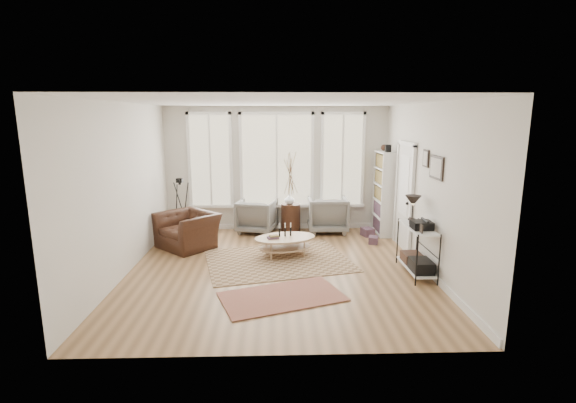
{
  "coord_description": "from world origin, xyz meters",
  "views": [
    {
      "loc": [
        -0.04,
        -7.04,
        2.66
      ],
      "look_at": [
        0.2,
        0.6,
        1.1
      ],
      "focal_mm": 26.0,
      "sensor_mm": 36.0,
      "label": 1
    }
  ],
  "objects_px": {
    "coffee_table": "(285,241)",
    "armchair_left": "(257,216)",
    "low_shelf": "(417,245)",
    "side_table": "(291,194)",
    "bookcase": "(384,193)",
    "armchair_right": "(327,214)",
    "accent_chair": "(188,230)"
  },
  "relations": [
    {
      "from": "armchair_left",
      "to": "armchair_right",
      "type": "distance_m",
      "value": 1.65
    },
    {
      "from": "bookcase",
      "to": "armchair_left",
      "type": "xyz_separation_m",
      "value": [
        -2.9,
        0.21,
        -0.57
      ]
    },
    {
      "from": "armchair_left",
      "to": "side_table",
      "type": "xyz_separation_m",
      "value": [
        0.79,
        -0.01,
        0.52
      ]
    },
    {
      "from": "coffee_table",
      "to": "side_table",
      "type": "bearing_deg",
      "value": 83.97
    },
    {
      "from": "armchair_left",
      "to": "bookcase",
      "type": "bearing_deg",
      "value": -169.33
    },
    {
      "from": "low_shelf",
      "to": "side_table",
      "type": "bearing_deg",
      "value": 127.18
    },
    {
      "from": "armchair_left",
      "to": "side_table",
      "type": "distance_m",
      "value": 0.94
    },
    {
      "from": "accent_chair",
      "to": "armchair_left",
      "type": "bearing_deg",
      "value": 81.45
    },
    {
      "from": "coffee_table",
      "to": "armchair_left",
      "type": "bearing_deg",
      "value": 109.5
    },
    {
      "from": "coffee_table",
      "to": "side_table",
      "type": "relative_size",
      "value": 0.72
    },
    {
      "from": "bookcase",
      "to": "side_table",
      "type": "relative_size",
      "value": 1.1
    },
    {
      "from": "low_shelf",
      "to": "coffee_table",
      "type": "xyz_separation_m",
      "value": [
        -2.24,
        1.01,
        -0.22
      ]
    },
    {
      "from": "low_shelf",
      "to": "armchair_right",
      "type": "bearing_deg",
      "value": 113.86
    },
    {
      "from": "bookcase",
      "to": "armchair_right",
      "type": "xyz_separation_m",
      "value": [
        -1.26,
        0.19,
        -0.54
      ]
    },
    {
      "from": "coffee_table",
      "to": "accent_chair",
      "type": "xyz_separation_m",
      "value": [
        -1.99,
        0.61,
        0.07
      ]
    },
    {
      "from": "armchair_left",
      "to": "accent_chair",
      "type": "relative_size",
      "value": 0.76
    },
    {
      "from": "bookcase",
      "to": "side_table",
      "type": "xyz_separation_m",
      "value": [
        -2.11,
        0.19,
        -0.05
      ]
    },
    {
      "from": "coffee_table",
      "to": "side_table",
      "type": "height_order",
      "value": "side_table"
    },
    {
      "from": "low_shelf",
      "to": "coffee_table",
      "type": "height_order",
      "value": "low_shelf"
    },
    {
      "from": "bookcase",
      "to": "coffee_table",
      "type": "height_order",
      "value": "bookcase"
    },
    {
      "from": "low_shelf",
      "to": "side_table",
      "type": "distance_m",
      "value": 3.43
    },
    {
      "from": "side_table",
      "to": "bookcase",
      "type": "bearing_deg",
      "value": -5.22
    },
    {
      "from": "low_shelf",
      "to": "side_table",
      "type": "relative_size",
      "value": 0.69
    },
    {
      "from": "coffee_table",
      "to": "accent_chair",
      "type": "height_order",
      "value": "accent_chair"
    },
    {
      "from": "bookcase",
      "to": "coffee_table",
      "type": "bearing_deg",
      "value": -146.58
    },
    {
      "from": "side_table",
      "to": "accent_chair",
      "type": "distance_m",
      "value": 2.49
    },
    {
      "from": "low_shelf",
      "to": "armchair_right",
      "type": "height_order",
      "value": "low_shelf"
    },
    {
      "from": "armchair_left",
      "to": "side_table",
      "type": "bearing_deg",
      "value": -166.18
    },
    {
      "from": "armchair_right",
      "to": "accent_chair",
      "type": "distance_m",
      "value": 3.22
    },
    {
      "from": "coffee_table",
      "to": "armchair_right",
      "type": "relative_size",
      "value": 1.46
    },
    {
      "from": "bookcase",
      "to": "armchair_left",
      "type": "distance_m",
      "value": 2.97
    },
    {
      "from": "side_table",
      "to": "coffee_table",
      "type": "bearing_deg",
      "value": -96.03
    }
  ]
}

